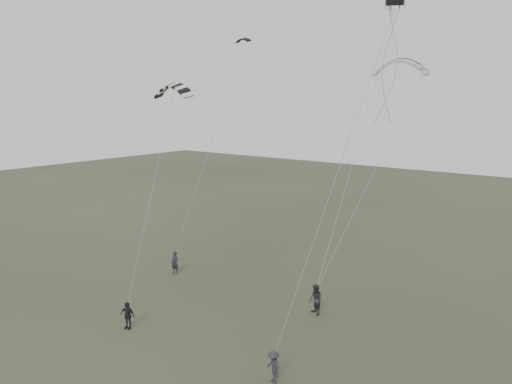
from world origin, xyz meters
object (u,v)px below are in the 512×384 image
Objects in this scene: kite_striped at (173,85)px; kite_pale_large at (400,61)px; flyer_right at (316,300)px; flyer_center at (127,315)px; kite_dark_small at (243,39)px; flyer_far at (273,367)px; flyer_left at (175,263)px.

kite_pale_large is at bearing 36.67° from kite_striped.
flyer_center is at bearing -101.42° from flyer_right.
kite_dark_small is at bearing 86.35° from flyer_center.
flyer_right is at bearing 6.38° from kite_striped.
kite_striped reaches higher than flyer_right.
flyer_center is at bearing -70.60° from kite_dark_small.
flyer_far is at bearing -12.92° from flyer_center.
kite_dark_small is (-10.32, 6.32, 15.85)m from flyer_right.
kite_striped is at bearing 99.55° from flyer_center.
kite_dark_small is at bearing 177.08° from kite_pale_large.
kite_pale_large is at bearing 110.86° from flyer_right.
flyer_far is 19.03m from kite_striped.
flyer_right is 19.95m from kite_dark_small.
kite_pale_large is (11.75, 1.11, -2.05)m from kite_dark_small.
kite_pale_large reaches higher than flyer_far.
flyer_right reaches higher than flyer_far.
flyer_left is 12.46m from kite_striped.
kite_dark_small reaches higher than flyer_left.
flyer_right is (11.56, 0.07, 0.08)m from flyer_left.
kite_dark_small is (1.24, 6.39, 15.94)m from flyer_left.
flyer_left is 0.91× the size of flyer_right.
flyer_center is (-7.25, -7.74, -0.15)m from flyer_right.
kite_dark_small is 0.41× the size of kite_striped.
kite_pale_large reaches higher than flyer_center.
kite_pale_large is 14.60m from kite_striped.
flyer_center is (4.31, -7.67, -0.06)m from flyer_left.
kite_dark_small reaches higher than flyer_right.
flyer_left is 1.08× the size of flyer_center.
kite_dark_small reaches higher than kite_striped.
flyer_right is 1.19× the size of flyer_center.
flyer_left is 1.29× the size of kite_dark_small.
kite_dark_small is at bearing 90.28° from kite_striped.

